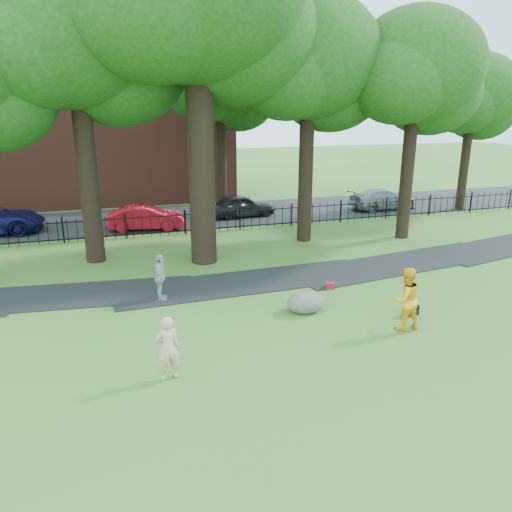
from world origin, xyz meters
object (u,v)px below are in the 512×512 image
object	(u,v)px
man	(405,299)
red_sedan	(146,218)
boulder	(306,301)
woman	(168,348)
big_tree	(199,5)

from	to	relation	value
man	red_sedan	bearing A→B (deg)	-68.06
boulder	red_sedan	distance (m)	13.42
woman	red_sedan	size ratio (longest dim) A/B	0.41
woman	red_sedan	bearing A→B (deg)	-104.08
big_tree	red_sedan	size ratio (longest dim) A/B	3.54
big_tree	boulder	xyz separation A→B (m)	(2.00, -6.40, -9.78)
woman	boulder	size ratio (longest dim) A/B	1.34
man	big_tree	bearing A→B (deg)	-64.08
red_sedan	big_tree	bearing A→B (deg)	-153.98
woman	man	world-z (taller)	man
man	boulder	size ratio (longest dim) A/B	1.56
woman	boulder	xyz separation A→B (m)	(4.91, 2.89, -0.47)
big_tree	red_sedan	xyz separation A→B (m)	(-1.99, 6.41, -9.47)
big_tree	man	world-z (taller)	big_tree
man	red_sedan	xyz separation A→B (m)	(-6.32, 14.93, -0.32)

